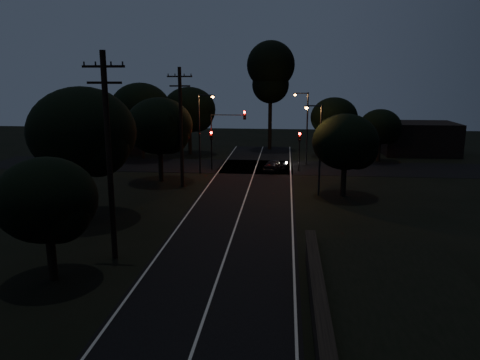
{
  "coord_description": "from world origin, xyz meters",
  "views": [
    {
      "loc": [
        3.2,
        -8.3,
        9.72
      ],
      "look_at": [
        0.0,
        24.0,
        2.5
      ],
      "focal_mm": 35.0,
      "sensor_mm": 36.0,
      "label": 1
    }
  ],
  "objects_px": {
    "streetlight_b": "(305,123)",
    "streetlight_c": "(318,144)",
    "car": "(275,165)",
    "streetlight_a": "(201,128)",
    "signal_mast": "(227,129)",
    "tall_pine": "(271,72)",
    "signal_left": "(211,143)",
    "signal_right": "(299,144)",
    "utility_pole_far": "(181,126)",
    "utility_pole_mid": "(109,154)"
  },
  "relations": [
    {
      "from": "streetlight_b",
      "to": "streetlight_c",
      "type": "xyz_separation_m",
      "value": [
        0.52,
        -14.0,
        -0.29
      ]
    },
    {
      "from": "streetlight_c",
      "to": "car",
      "type": "bearing_deg",
      "value": 110.66
    },
    {
      "from": "streetlight_a",
      "to": "streetlight_b",
      "type": "distance_m",
      "value": 12.19
    },
    {
      "from": "signal_mast",
      "to": "car",
      "type": "height_order",
      "value": "signal_mast"
    },
    {
      "from": "tall_pine",
      "to": "signal_left",
      "type": "distance_m",
      "value": 17.69
    },
    {
      "from": "tall_pine",
      "to": "car",
      "type": "relative_size",
      "value": 3.9
    },
    {
      "from": "signal_mast",
      "to": "streetlight_c",
      "type": "distance_m",
      "value": 13.28
    },
    {
      "from": "signal_right",
      "to": "streetlight_b",
      "type": "height_order",
      "value": "streetlight_b"
    },
    {
      "from": "signal_right",
      "to": "signal_mast",
      "type": "height_order",
      "value": "signal_mast"
    },
    {
      "from": "signal_right",
      "to": "streetlight_c",
      "type": "xyz_separation_m",
      "value": [
        1.23,
        -9.99,
        1.51
      ]
    },
    {
      "from": "utility_pole_far",
      "to": "streetlight_a",
      "type": "bearing_deg",
      "value": 83.41
    },
    {
      "from": "utility_pole_far",
      "to": "tall_pine",
      "type": "xyz_separation_m",
      "value": [
        7.0,
        23.0,
        4.84
      ]
    },
    {
      "from": "utility_pole_mid",
      "to": "streetlight_b",
      "type": "distance_m",
      "value": 31.15
    },
    {
      "from": "utility_pole_mid",
      "to": "utility_pole_far",
      "type": "height_order",
      "value": "utility_pole_mid"
    },
    {
      "from": "streetlight_c",
      "to": "utility_pole_mid",
      "type": "bearing_deg",
      "value": -128.26
    },
    {
      "from": "tall_pine",
      "to": "streetlight_b",
      "type": "bearing_deg",
      "value": -68.62
    },
    {
      "from": "utility_pole_far",
      "to": "streetlight_c",
      "type": "height_order",
      "value": "utility_pole_far"
    },
    {
      "from": "signal_left",
      "to": "streetlight_b",
      "type": "bearing_deg",
      "value": 22.05
    },
    {
      "from": "utility_pole_far",
      "to": "streetlight_c",
      "type": "xyz_separation_m",
      "value": [
        11.83,
        -2.0,
        -1.13
      ]
    },
    {
      "from": "utility_pole_mid",
      "to": "streetlight_b",
      "type": "xyz_separation_m",
      "value": [
        11.31,
        29.0,
        -1.1
      ]
    },
    {
      "from": "signal_left",
      "to": "signal_right",
      "type": "relative_size",
      "value": 1.0
    },
    {
      "from": "tall_pine",
      "to": "streetlight_b",
      "type": "distance_m",
      "value": 13.11
    },
    {
      "from": "utility_pole_mid",
      "to": "signal_mast",
      "type": "bearing_deg",
      "value": 82.96
    },
    {
      "from": "signal_mast",
      "to": "car",
      "type": "distance_m",
      "value": 6.25
    },
    {
      "from": "streetlight_a",
      "to": "signal_right",
      "type": "bearing_deg",
      "value": 11.34
    },
    {
      "from": "tall_pine",
      "to": "signal_left",
      "type": "relative_size",
      "value": 3.49
    },
    {
      "from": "streetlight_b",
      "to": "car",
      "type": "bearing_deg",
      "value": -127.64
    },
    {
      "from": "tall_pine",
      "to": "signal_mast",
      "type": "distance_m",
      "value": 16.63
    },
    {
      "from": "utility_pole_far",
      "to": "streetlight_a",
      "type": "xyz_separation_m",
      "value": [
        0.69,
        6.0,
        -0.85
      ]
    },
    {
      "from": "streetlight_c",
      "to": "utility_pole_far",
      "type": "bearing_deg",
      "value": 170.4
    },
    {
      "from": "streetlight_b",
      "to": "signal_left",
      "type": "bearing_deg",
      "value": -157.95
    },
    {
      "from": "tall_pine",
      "to": "signal_right",
      "type": "distance_m",
      "value": 17.16
    },
    {
      "from": "tall_pine",
      "to": "signal_right",
      "type": "height_order",
      "value": "tall_pine"
    },
    {
      "from": "signal_left",
      "to": "signal_right",
      "type": "xyz_separation_m",
      "value": [
        9.2,
        0.0,
        0.0
      ]
    },
    {
      "from": "utility_pole_mid",
      "to": "streetlight_c",
      "type": "relative_size",
      "value": 1.47
    },
    {
      "from": "signal_right",
      "to": "streetlight_b",
      "type": "distance_m",
      "value": 4.45
    },
    {
      "from": "utility_pole_far",
      "to": "signal_right",
      "type": "distance_m",
      "value": 13.53
    },
    {
      "from": "signal_mast",
      "to": "tall_pine",
      "type": "bearing_deg",
      "value": 75.38
    },
    {
      "from": "streetlight_b",
      "to": "utility_pole_mid",
      "type": "bearing_deg",
      "value": -111.3
    },
    {
      "from": "signal_mast",
      "to": "streetlight_a",
      "type": "xyz_separation_m",
      "value": [
        -2.39,
        -1.99,
        0.3
      ]
    },
    {
      "from": "utility_pole_mid",
      "to": "tall_pine",
      "type": "xyz_separation_m",
      "value": [
        7.0,
        40.0,
        4.59
      ]
    },
    {
      "from": "signal_left",
      "to": "tall_pine",
      "type": "bearing_deg",
      "value": 69.54
    },
    {
      "from": "utility_pole_far",
      "to": "tall_pine",
      "type": "height_order",
      "value": "tall_pine"
    },
    {
      "from": "utility_pole_far",
      "to": "signal_mast",
      "type": "distance_m",
      "value": 8.64
    },
    {
      "from": "utility_pole_mid",
      "to": "streetlight_c",
      "type": "height_order",
      "value": "utility_pole_mid"
    },
    {
      "from": "signal_right",
      "to": "tall_pine",
      "type": "bearing_deg",
      "value": 103.49
    },
    {
      "from": "tall_pine",
      "to": "streetlight_c",
      "type": "xyz_separation_m",
      "value": [
        4.83,
        -25.0,
        -5.97
      ]
    },
    {
      "from": "utility_pole_mid",
      "to": "utility_pole_far",
      "type": "xyz_separation_m",
      "value": [
        0.0,
        17.0,
        -0.25
      ]
    },
    {
      "from": "streetlight_a",
      "to": "utility_pole_mid",
      "type": "bearing_deg",
      "value": -91.73
    },
    {
      "from": "streetlight_b",
      "to": "car",
      "type": "distance_m",
      "value": 6.59
    }
  ]
}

